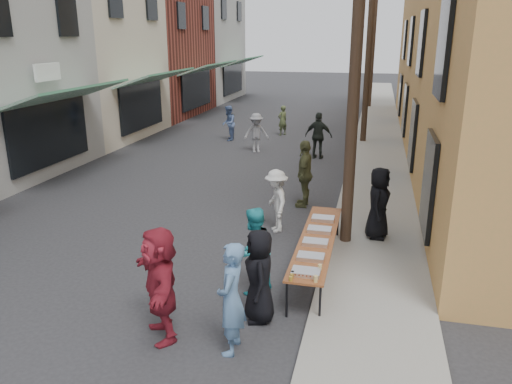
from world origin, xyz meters
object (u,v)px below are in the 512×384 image
at_px(utility_pole_far, 373,39).
at_px(guest_front_a, 259,276).
at_px(serving_table, 317,240).
at_px(server, 378,203).
at_px(utility_pole_near, 357,48).
at_px(utility_pole_mid, 369,41).
at_px(catering_tray_sausage, 306,272).
at_px(guest_front_c, 253,251).

bearing_deg(utility_pole_far, guest_front_a, -92.57).
distance_m(serving_table, server, 2.34).
xyz_separation_m(utility_pole_near, server, (0.71, 0.36, -3.54)).
height_order(serving_table, server, server).
distance_m(utility_pole_mid, serving_table, 14.15).
relative_size(utility_pole_near, catering_tray_sausage, 18.00).
distance_m(utility_pole_far, guest_front_c, 27.04).
bearing_deg(utility_pole_far, utility_pole_mid, -90.00).
xyz_separation_m(utility_pole_near, utility_pole_mid, (0.00, 12.00, 0.00)).
xyz_separation_m(catering_tray_sausage, server, (1.21, 3.64, 0.17)).
xyz_separation_m(guest_front_a, server, (1.95, 4.05, 0.13)).
height_order(guest_front_a, guest_front_c, guest_front_c).
bearing_deg(serving_table, guest_front_c, -133.87).
relative_size(serving_table, guest_front_a, 2.40).
distance_m(serving_table, guest_front_a, 2.19).
height_order(utility_pole_mid, utility_pole_far, same).
bearing_deg(utility_pole_near, utility_pole_far, 90.00).
height_order(catering_tray_sausage, guest_front_a, guest_front_a).
distance_m(utility_pole_near, utility_pole_far, 24.00).
xyz_separation_m(catering_tray_sausage, guest_front_a, (-0.74, -0.41, 0.04)).
height_order(utility_pole_near, utility_pole_mid, same).
height_order(catering_tray_sausage, server, server).
bearing_deg(catering_tray_sausage, server, 71.66).
bearing_deg(serving_table, server, 58.75).
distance_m(utility_pole_far, catering_tray_sausage, 27.53).
xyz_separation_m(serving_table, server, (1.21, 1.99, 0.25)).
bearing_deg(utility_pole_far, utility_pole_near, -90.00).
height_order(utility_pole_near, serving_table, utility_pole_near).
bearing_deg(catering_tray_sausage, utility_pole_mid, 88.13).
bearing_deg(guest_front_c, serving_table, 162.77).
bearing_deg(server, utility_pole_mid, 12.61).
relative_size(serving_table, server, 2.31).
xyz_separation_m(guest_front_a, guest_front_c, (-0.33, 0.94, 0.02)).
bearing_deg(guest_front_a, server, 134.97).
bearing_deg(guest_front_c, guest_front_a, 46.31).
bearing_deg(utility_pole_near, guest_front_c, -119.86).
bearing_deg(server, utility_pole_far, 10.85).
distance_m(utility_pole_near, guest_front_c, 4.83).
relative_size(utility_pole_mid, guest_front_c, 5.28).
bearing_deg(serving_table, guest_front_a, -109.86).
height_order(utility_pole_near, guest_front_a, utility_pole_near).
xyz_separation_m(utility_pole_far, catering_tray_sausage, (-0.50, -27.28, -3.71)).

